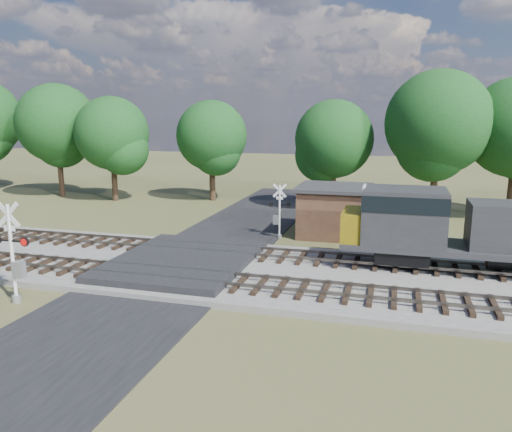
% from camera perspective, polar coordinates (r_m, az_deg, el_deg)
% --- Properties ---
extents(ground, '(160.00, 160.00, 0.00)m').
position_cam_1_polar(ground, '(26.89, -8.75, -6.22)').
color(ground, '#454926').
rests_on(ground, ground).
extents(ballast_bed, '(140.00, 10.00, 0.30)m').
position_cam_1_polar(ballast_bed, '(25.06, 13.24, -7.36)').
color(ballast_bed, gray).
rests_on(ballast_bed, ground).
extents(road, '(7.00, 60.00, 0.08)m').
position_cam_1_polar(road, '(26.87, -8.75, -6.14)').
color(road, black).
rests_on(road, ground).
extents(crossing_panel, '(7.00, 9.00, 0.62)m').
position_cam_1_polar(crossing_panel, '(27.23, -8.33, -5.28)').
color(crossing_panel, '#262628').
rests_on(crossing_panel, ground).
extents(track_near, '(140.00, 2.60, 0.33)m').
position_cam_1_polar(track_near, '(23.87, -3.89, -7.37)').
color(track_near, black).
rests_on(track_near, ballast_bed).
extents(track_far, '(140.00, 2.60, 0.33)m').
position_cam_1_polar(track_far, '(28.41, -0.50, -4.24)').
color(track_far, black).
rests_on(track_far, ballast_bed).
extents(crossing_signal_near, '(1.82, 0.40, 4.53)m').
position_cam_1_polar(crossing_signal_near, '(24.07, -25.87, -4.69)').
color(crossing_signal_near, silver).
rests_on(crossing_signal_near, ground).
extents(crossing_signal_far, '(1.50, 0.32, 3.71)m').
position_cam_1_polar(crossing_signal_far, '(33.08, 2.57, 0.02)').
color(crossing_signal_far, silver).
rests_on(crossing_signal_far, ground).
extents(equipment_shed, '(5.04, 5.04, 3.40)m').
position_cam_1_polar(equipment_shed, '(34.44, 8.96, 0.65)').
color(equipment_shed, '#4C2920').
rests_on(equipment_shed, ground).
extents(treeline, '(82.55, 10.96, 11.90)m').
position_cam_1_polar(treeline, '(43.40, 7.48, 9.83)').
color(treeline, black).
rests_on(treeline, ground).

